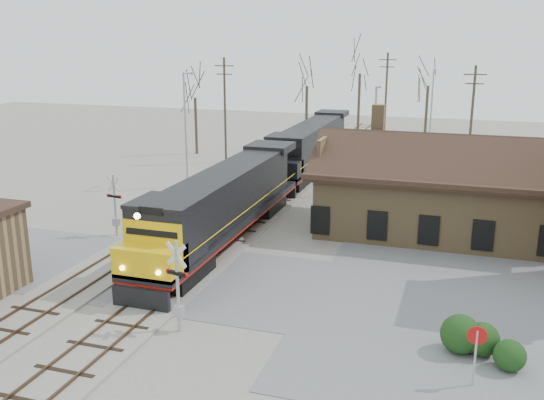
# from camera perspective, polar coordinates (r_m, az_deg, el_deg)

# --- Properties ---
(ground) EXTENTS (140.00, 140.00, 0.00)m
(ground) POSITION_cam_1_polar(r_m,az_deg,el_deg) (32.47, -8.42, -7.15)
(ground) COLOR gray
(ground) RESTS_ON ground
(road) EXTENTS (60.00, 9.00, 0.03)m
(road) POSITION_cam_1_polar(r_m,az_deg,el_deg) (32.47, -8.42, -7.13)
(road) COLOR slate
(road) RESTS_ON ground
(track_main) EXTENTS (3.40, 90.00, 0.24)m
(track_main) POSITION_cam_1_polar(r_m,az_deg,el_deg) (45.63, -0.13, -0.31)
(track_main) COLOR gray
(track_main) RESTS_ON ground
(track_siding) EXTENTS (3.40, 90.00, 0.24)m
(track_siding) POSITION_cam_1_polar(r_m,az_deg,el_deg) (47.17, -5.34, 0.14)
(track_siding) COLOR gray
(track_siding) RESTS_ON ground
(depot) EXTENTS (15.20, 9.31, 7.90)m
(depot) POSITION_cam_1_polar(r_m,az_deg,el_deg) (40.08, 15.01, 0.43)
(depot) COLOR olive
(depot) RESTS_ON ground
(locomotive_lead) EXTENTS (3.10, 20.78, 4.61)m
(locomotive_lead) POSITION_cam_1_polar(r_m,az_deg,el_deg) (36.40, -4.78, -0.54)
(locomotive_lead) COLOR black
(locomotive_lead) RESTS_ON ground
(locomotive_trailing) EXTENTS (3.10, 20.78, 4.37)m
(locomotive_trailing) POSITION_cam_1_polar(r_m,az_deg,el_deg) (55.93, 3.54, 5.02)
(locomotive_trailing) COLOR black
(locomotive_trailing) RESTS_ON ground
(crossbuck_near) EXTENTS (1.15, 0.36, 4.09)m
(crossbuck_near) POSITION_cam_1_polar(r_m,az_deg,el_deg) (26.07, -8.86, -8.35)
(crossbuck_near) COLOR #A5A8AD
(crossbuck_near) RESTS_ON ground
(crossbuck_far) EXTENTS (1.13, 0.30, 3.96)m
(crossbuck_far) POSITION_cam_1_polar(r_m,az_deg,el_deg) (39.26, -14.56, -0.66)
(crossbuck_far) COLOR #A5A8AD
(crossbuck_far) RESTS_ON ground
(do_not_enter_sign) EXTENTS (0.70, 0.11, 2.36)m
(do_not_enter_sign) POSITION_cam_1_polar(r_m,az_deg,el_deg) (23.27, 18.67, -12.83)
(do_not_enter_sign) COLOR #A5A8AD
(do_not_enter_sign) RESTS_ON ground
(hedge_a) EXTENTS (1.59, 1.59, 1.59)m
(hedge_a) POSITION_cam_1_polar(r_m,az_deg,el_deg) (25.76, 17.31, -11.96)
(hedge_a) COLOR black
(hedge_a) RESTS_ON ground
(hedge_b) EXTENTS (1.36, 1.36, 1.36)m
(hedge_b) POSITION_cam_1_polar(r_m,az_deg,el_deg) (25.88, 19.17, -12.28)
(hedge_b) COLOR black
(hedge_b) RESTS_ON ground
(hedge_c) EXTENTS (1.22, 1.22, 1.22)m
(hedge_c) POSITION_cam_1_polar(r_m,az_deg,el_deg) (25.19, 21.47, -13.47)
(hedge_c) COLOR black
(hedge_c) RESTS_ON ground
(streetlight_a) EXTENTS (0.25, 2.04, 9.44)m
(streetlight_a) POSITION_cam_1_polar(r_m,az_deg,el_deg) (50.64, -8.10, 7.09)
(streetlight_a) COLOR #A5A8AD
(streetlight_a) RESTS_ON ground
(streetlight_b) EXTENTS (0.25, 2.04, 8.54)m
(streetlight_b) POSITION_cam_1_polar(r_m,az_deg,el_deg) (48.45, 9.64, 6.12)
(streetlight_b) COLOR #A5A8AD
(streetlight_b) RESTS_ON ground
(streetlight_c) EXTENTS (0.25, 2.04, 9.09)m
(streetlight_c) POSITION_cam_1_polar(r_m,az_deg,el_deg) (64.86, 14.78, 8.33)
(streetlight_c) COLOR #A5A8AD
(streetlight_c) RESTS_ON ground
(utility_pole_a) EXTENTS (2.00, 0.24, 10.29)m
(utility_pole_a) POSITION_cam_1_polar(r_m,az_deg,el_deg) (60.42, -4.45, 8.59)
(utility_pole_a) COLOR #382D23
(utility_pole_a) RESTS_ON ground
(utility_pole_b) EXTENTS (2.00, 0.24, 10.47)m
(utility_pole_b) POSITION_cam_1_polar(r_m,az_deg,el_deg) (71.93, 10.67, 9.50)
(utility_pole_b) COLOR #382D23
(utility_pole_b) RESTS_ON ground
(utility_pole_c) EXTENTS (2.00, 0.24, 9.75)m
(utility_pole_c) POSITION_cam_1_polar(r_m,az_deg,el_deg) (58.22, 18.27, 7.36)
(utility_pole_c) COLOR #382D23
(utility_pole_c) RESTS_ON ground
(tree_a) EXTENTS (3.99, 3.99, 9.77)m
(tree_a) POSITION_cam_1_polar(r_m,az_deg,el_deg) (65.12, -7.28, 10.38)
(tree_a) COLOR #382D23
(tree_a) RESTS_ON ground
(tree_b) EXTENTS (4.59, 4.59, 11.25)m
(tree_b) POSITION_cam_1_polar(r_m,az_deg,el_deg) (68.34, 3.32, 11.59)
(tree_b) COLOR #382D23
(tree_b) RESTS_ON ground
(tree_c) EXTENTS (5.35, 5.35, 13.12)m
(tree_c) POSITION_cam_1_polar(r_m,az_deg,el_deg) (72.94, 8.32, 12.73)
(tree_c) COLOR #382D23
(tree_c) RESTS_ON ground
(tree_d) EXTENTS (4.62, 4.62, 11.31)m
(tree_d) POSITION_cam_1_polar(r_m,az_deg,el_deg) (70.55, 14.54, 11.29)
(tree_d) COLOR #382D23
(tree_d) RESTS_ON ground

